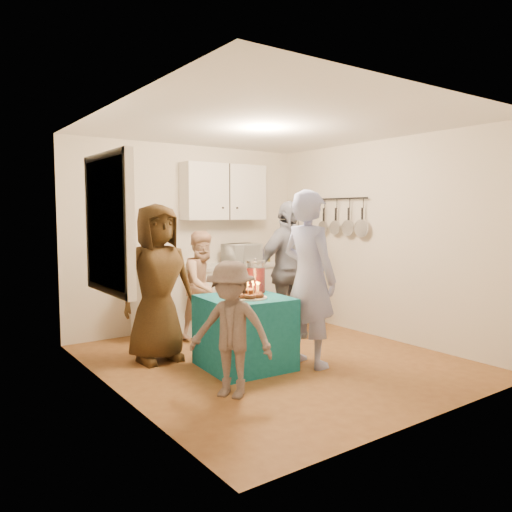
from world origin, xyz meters
TOP-DOWN VIEW (x-y plane):
  - floor at (0.00, 0.00)m, footprint 4.00×4.00m
  - ceiling at (0.00, 0.00)m, footprint 4.00×4.00m
  - back_wall at (0.00, 2.00)m, footprint 3.60×3.60m
  - left_wall at (-1.80, 0.00)m, footprint 4.00×4.00m
  - right_wall at (1.80, 0.00)m, footprint 4.00×4.00m
  - window_night at (-1.77, 0.30)m, footprint 0.04×1.00m
  - counter at (0.20, 1.70)m, footprint 2.20×0.58m
  - countertop at (0.20, 1.70)m, footprint 2.24×0.62m
  - upper_cabinet at (0.50, 1.85)m, footprint 1.30×0.30m
  - pot_rack at (1.72, 0.70)m, footprint 0.12×1.00m
  - microwave at (0.71, 1.70)m, footprint 0.56×0.42m
  - party_table at (-0.41, -0.02)m, footprint 0.91×0.91m
  - donut_cake at (-0.42, -0.11)m, footprint 0.38×0.38m
  - punch_jar at (-0.14, 0.17)m, footprint 0.22×0.22m
  - man_birthday at (0.20, -0.35)m, footprint 0.53×0.74m
  - woman_back_left at (-1.06, 0.75)m, footprint 0.86×0.56m
  - woman_back_center at (-0.13, 1.35)m, footprint 0.79×0.67m
  - woman_back_right at (0.75, 0.69)m, footprint 1.12×0.62m
  - child_near_left at (-0.99, -0.65)m, footprint 0.82×0.91m

SIDE VIEW (x-z plane):
  - floor at x=0.00m, z-range 0.00..0.00m
  - party_table at x=-0.41m, z-range 0.00..0.76m
  - counter at x=0.20m, z-range 0.00..0.86m
  - child_near_left at x=-0.99m, z-range 0.00..1.23m
  - woman_back_center at x=-0.13m, z-range 0.00..1.42m
  - donut_cake at x=-0.42m, z-range 0.76..0.94m
  - woman_back_left at x=-1.06m, z-range 0.00..1.75m
  - countertop at x=0.20m, z-range 0.86..0.91m
  - woman_back_right at x=0.75m, z-range 0.00..1.81m
  - punch_jar at x=-0.14m, z-range 0.76..1.10m
  - man_birthday at x=0.20m, z-range 0.00..1.89m
  - microwave at x=0.71m, z-range 0.91..1.20m
  - back_wall at x=0.00m, z-range 1.30..1.30m
  - left_wall at x=-1.80m, z-range 1.30..1.30m
  - right_wall at x=1.80m, z-range 1.30..1.30m
  - window_night at x=-1.77m, z-range 0.95..2.15m
  - pot_rack at x=1.72m, z-range 1.30..1.90m
  - upper_cabinet at x=0.50m, z-range 1.55..2.35m
  - ceiling at x=0.00m, z-range 2.60..2.60m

